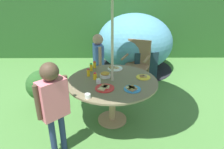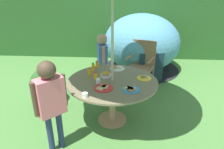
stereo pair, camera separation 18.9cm
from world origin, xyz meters
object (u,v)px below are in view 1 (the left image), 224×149
child_in_pink_shirt (53,99)px  snack_bowl (105,75)px  plate_near_left (132,89)px  plate_center_back (105,88)px  plate_back_edge (143,77)px  plate_mid_right (115,68)px  juice_bottle_near_right (88,73)px  wooden_chair (137,62)px  cup_far (88,96)px  cup_near (98,81)px  juice_bottle_far_right (95,76)px  dome_tent (134,42)px  potted_plant (42,86)px  child_in_blue_shirt (98,56)px  juice_bottle_far_left (91,67)px  garden_table (112,88)px  juice_bottle_center_front (95,65)px

child_in_pink_shirt → snack_bowl: 0.96m
plate_near_left → plate_center_back: same height
snack_bowl → plate_back_edge: snack_bowl is taller
plate_mid_right → juice_bottle_near_right: juice_bottle_near_right is taller
wooden_chair → cup_far: wooden_chair is taller
cup_near → cup_far: bearing=-105.1°
juice_bottle_far_right → wooden_chair: bearing=57.2°
cup_near → plate_mid_right: bearing=66.8°
cup_far → dome_tent: bearing=72.5°
juice_bottle_near_right → plate_back_edge: bearing=-4.3°
potted_plant → child_in_blue_shirt: size_ratio=0.57×
plate_back_edge → cup_near: size_ratio=3.18×
child_in_blue_shirt → cup_far: child_in_blue_shirt is taller
plate_near_left → cup_far: cup_far is taller
dome_tent → juice_bottle_far_left: dome_tent is taller
plate_mid_right → cup_near: (-0.24, -0.56, 0.02)m
plate_near_left → potted_plant: bearing=153.1°
dome_tent → plate_near_left: 2.60m
plate_back_edge → juice_bottle_far_right: 0.72m
snack_bowl → dome_tent: bearing=72.4°
wooden_chair → cup_near: size_ratio=14.67×
garden_table → child_in_blue_shirt: 1.05m
juice_bottle_center_front → plate_near_left: bearing=-55.5°
garden_table → child_in_blue_shirt: bearing=104.3°
potted_plant → snack_bowl: (1.10, -0.34, 0.36)m
potted_plant → cup_far: (0.91, -0.96, 0.35)m
juice_bottle_far_right → cup_near: bearing=-67.7°
dome_tent → cup_far: (-0.88, -2.79, 0.04)m
plate_center_back → garden_table: bearing=68.0°
garden_table → cup_far: bearing=-120.9°
plate_back_edge → cup_near: bearing=-163.4°
plate_mid_right → cup_near: cup_near is taller
juice_bottle_far_right → cup_far: 0.55m
potted_plant → juice_bottle_far_left: juice_bottle_far_left is taller
child_in_pink_shirt → juice_bottle_far_left: (0.34, 1.01, -0.01)m
snack_bowl → cup_far: snack_bowl is taller
dome_tent → juice_bottle_near_right: (-0.94, -2.13, 0.06)m
child_in_blue_shirt → potted_plant: bearing=-74.6°
child_in_pink_shirt → plate_back_edge: child_in_pink_shirt is taller
potted_plant → juice_bottle_far_left: size_ratio=5.01×
plate_near_left → juice_bottle_far_right: 0.61m
cup_near → child_in_blue_shirt: bearing=93.2°
potted_plant → child_in_pink_shirt: (0.53, -1.11, 0.40)m
snack_bowl → juice_bottle_near_right: juice_bottle_near_right is taller
garden_table → plate_center_back: plate_center_back is taller
plate_center_back → cup_near: size_ratio=3.89×
plate_center_back → wooden_chair: bearing=67.3°
cup_near → garden_table: bearing=27.8°
potted_plant → plate_mid_right: bearing=-0.2°
juice_bottle_far_right → cup_near: 0.15m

